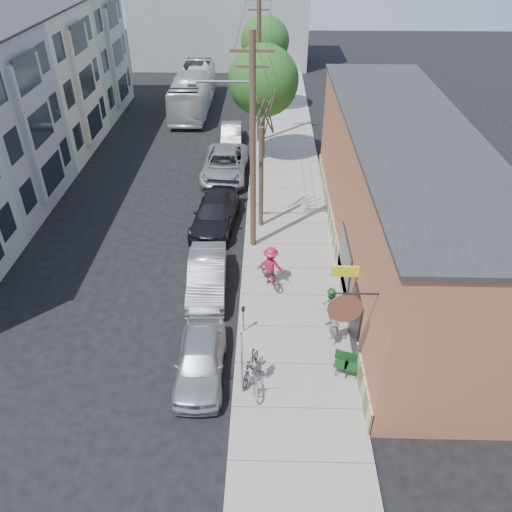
{
  "coord_description": "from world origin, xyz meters",
  "views": [
    {
      "loc": [
        3.1,
        -14.87,
        14.0
      ],
      "look_at": [
        2.66,
        2.98,
        1.5
      ],
      "focal_mm": 35.0,
      "sensor_mm": 36.0,
      "label": 1
    }
  ],
  "objects_px": {
    "tree_leafy_mid": "(264,81)",
    "car_4": "(231,134)",
    "tree_leafy_far": "(265,41)",
    "car_2": "(216,214)",
    "parking_meter_far": "(251,195)",
    "car_3": "(225,165)",
    "sign_post": "(242,357)",
    "patio_chair_a": "(351,366)",
    "bus": "(193,90)",
    "car_0": "(200,359)",
    "patron_green": "(330,306)",
    "patron_grey": "(334,326)",
    "utility_pole_near": "(251,145)",
    "parking_meter_near": "(243,315)",
    "parked_bike_b": "(255,375)",
    "parked_bike_a": "(251,366)",
    "car_1": "(207,275)",
    "tree_bare": "(261,179)",
    "cyclist": "(271,266)",
    "patio_chair_b": "(341,364)"
  },
  "relations": [
    {
      "from": "parking_meter_near",
      "to": "car_3",
      "type": "relative_size",
      "value": 0.21
    },
    {
      "from": "car_2",
      "to": "car_3",
      "type": "distance_m",
      "value": 6.0
    },
    {
      "from": "cyclist",
      "to": "bus",
      "type": "height_order",
      "value": "bus"
    },
    {
      "from": "sign_post",
      "to": "car_4",
      "type": "distance_m",
      "value": 22.76
    },
    {
      "from": "sign_post",
      "to": "car_3",
      "type": "distance_m",
      "value": 17.37
    },
    {
      "from": "patio_chair_b",
      "to": "car_2",
      "type": "distance_m",
      "value": 11.63
    },
    {
      "from": "patron_grey",
      "to": "utility_pole_near",
      "type": "bearing_deg",
      "value": -174.09
    },
    {
      "from": "tree_bare",
      "to": "car_2",
      "type": "bearing_deg",
      "value": 178.19
    },
    {
      "from": "utility_pole_near",
      "to": "patron_grey",
      "type": "relative_size",
      "value": 6.02
    },
    {
      "from": "patio_chair_a",
      "to": "car_2",
      "type": "xyz_separation_m",
      "value": [
        -5.78,
        10.39,
        0.17
      ]
    },
    {
      "from": "parking_meter_near",
      "to": "patron_grey",
      "type": "relative_size",
      "value": 0.75
    },
    {
      "from": "car_0",
      "to": "car_4",
      "type": "bearing_deg",
      "value": 89.72
    },
    {
      "from": "parked_bike_a",
      "to": "car_1",
      "type": "xyz_separation_m",
      "value": [
        -2.09,
        5.12,
        0.1
      ]
    },
    {
      "from": "utility_pole_near",
      "to": "tree_leafy_mid",
      "type": "xyz_separation_m",
      "value": [
        0.41,
        10.52,
        -0.17
      ]
    },
    {
      "from": "tree_leafy_far",
      "to": "patio_chair_b",
      "type": "distance_m",
      "value": 29.25
    },
    {
      "from": "tree_leafy_mid",
      "to": "bus",
      "type": "height_order",
      "value": "tree_leafy_mid"
    },
    {
      "from": "tree_leafy_mid",
      "to": "patron_grey",
      "type": "xyz_separation_m",
      "value": [
        2.93,
        -17.27,
        -4.26
      ]
    },
    {
      "from": "patio_chair_b",
      "to": "parked_bike_b",
      "type": "xyz_separation_m",
      "value": [
        -3.07,
        -0.69,
        0.07
      ]
    },
    {
      "from": "tree_leafy_mid",
      "to": "tree_bare",
      "type": "bearing_deg",
      "value": -90.0
    },
    {
      "from": "tree_leafy_far",
      "to": "tree_leafy_mid",
      "type": "bearing_deg",
      "value": -90.0
    },
    {
      "from": "car_4",
      "to": "patron_green",
      "type": "bearing_deg",
      "value": -77.6
    },
    {
      "from": "parked_bike_a",
      "to": "car_3",
      "type": "distance_m",
      "value": 16.66
    },
    {
      "from": "parking_meter_far",
      "to": "car_2",
      "type": "relative_size",
      "value": 0.24
    },
    {
      "from": "patron_green",
      "to": "bus",
      "type": "height_order",
      "value": "bus"
    },
    {
      "from": "parking_meter_near",
      "to": "car_3",
      "type": "distance_m",
      "value": 14.32
    },
    {
      "from": "utility_pole_near",
      "to": "patron_green",
      "type": "relative_size",
      "value": 6.06
    },
    {
      "from": "patron_grey",
      "to": "parked_bike_a",
      "type": "xyz_separation_m",
      "value": [
        -3.13,
        -1.81,
        -0.32
      ]
    },
    {
      "from": "car_1",
      "to": "tree_bare",
      "type": "bearing_deg",
      "value": 63.43
    },
    {
      "from": "tree_leafy_far",
      "to": "parked_bike_a",
      "type": "bearing_deg",
      "value": -90.38
    },
    {
      "from": "utility_pole_near",
      "to": "patio_chair_b",
      "type": "relative_size",
      "value": 11.36
    },
    {
      "from": "patron_green",
      "to": "patron_grey",
      "type": "bearing_deg",
      "value": 24.51
    },
    {
      "from": "parking_meter_far",
      "to": "bus",
      "type": "relative_size",
      "value": 0.11
    },
    {
      "from": "patron_green",
      "to": "car_4",
      "type": "distance_m",
      "value": 19.68
    },
    {
      "from": "tree_bare",
      "to": "tree_leafy_far",
      "type": "height_order",
      "value": "tree_leafy_far"
    },
    {
      "from": "car_1",
      "to": "car_4",
      "type": "xyz_separation_m",
      "value": [
        -0.02,
        16.82,
        -0.09
      ]
    },
    {
      "from": "parking_meter_far",
      "to": "car_3",
      "type": "height_order",
      "value": "car_3"
    },
    {
      "from": "tree_leafy_mid",
      "to": "car_3",
      "type": "distance_m",
      "value": 5.65
    },
    {
      "from": "car_0",
      "to": "tree_leafy_mid",
      "type": "bearing_deg",
      "value": 82.89
    },
    {
      "from": "utility_pole_near",
      "to": "tree_leafy_mid",
      "type": "distance_m",
      "value": 10.53
    },
    {
      "from": "car_0",
      "to": "car_2",
      "type": "distance_m",
      "value": 10.33
    },
    {
      "from": "tree_leafy_far",
      "to": "patio_chair_b",
      "type": "bearing_deg",
      "value": -83.92
    },
    {
      "from": "parking_meter_near",
      "to": "parked_bike_b",
      "type": "relative_size",
      "value": 0.64
    },
    {
      "from": "tree_leafy_far",
      "to": "parking_meter_far",
      "type": "bearing_deg",
      "value": -91.89
    },
    {
      "from": "cyclist",
      "to": "bus",
      "type": "bearing_deg",
      "value": -62.05
    },
    {
      "from": "tree_leafy_far",
      "to": "cyclist",
      "type": "distance_m",
      "value": 23.86
    },
    {
      "from": "parked_bike_a",
      "to": "parking_meter_far",
      "type": "bearing_deg",
      "value": 108.35
    },
    {
      "from": "tree_leafy_far",
      "to": "car_2",
      "type": "bearing_deg",
      "value": -97.41
    },
    {
      "from": "tree_leafy_mid",
      "to": "car_4",
      "type": "relative_size",
      "value": 1.79
    },
    {
      "from": "tree_bare",
      "to": "car_2",
      "type": "height_order",
      "value": "tree_bare"
    },
    {
      "from": "tree_bare",
      "to": "patron_grey",
      "type": "bearing_deg",
      "value": -71.23
    }
  ]
}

